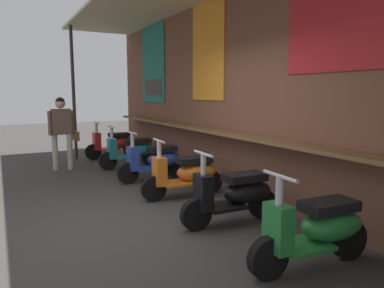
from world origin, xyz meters
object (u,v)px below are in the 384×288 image
(scooter_blue, at_px, (157,160))
(scooter_teal, at_px, (133,151))
(scooter_red, at_px, (115,143))
(scooter_orange, at_px, (188,173))
(scooter_black, at_px, (236,194))
(scooter_green, at_px, (318,228))
(shopper_with_handbag, at_px, (62,126))

(scooter_blue, bearing_deg, scooter_teal, -91.12)
(scooter_teal, bearing_deg, scooter_red, -88.50)
(scooter_orange, relative_size, scooter_black, 1.00)
(scooter_green, height_order, shopper_with_handbag, shopper_with_handbag)
(scooter_blue, height_order, scooter_green, same)
(scooter_red, xyz_separation_m, scooter_teal, (1.39, -0.00, 0.00))
(scooter_red, height_order, scooter_black, same)
(scooter_teal, relative_size, scooter_orange, 1.00)
(scooter_teal, height_order, scooter_black, same)
(scooter_blue, distance_m, scooter_orange, 1.29)
(scooter_orange, relative_size, shopper_with_handbag, 0.88)
(scooter_blue, distance_m, scooter_green, 4.01)
(scooter_teal, relative_size, scooter_green, 1.00)
(scooter_red, relative_size, scooter_blue, 1.00)
(scooter_orange, distance_m, scooter_black, 1.36)
(scooter_red, bearing_deg, scooter_blue, 89.38)
(scooter_orange, distance_m, scooter_green, 2.72)
(scooter_red, relative_size, scooter_orange, 1.00)
(scooter_teal, distance_m, shopper_with_handbag, 1.62)
(shopper_with_handbag, bearing_deg, scooter_red, -63.10)
(scooter_black, bearing_deg, scooter_green, 92.57)
(scooter_orange, height_order, scooter_black, same)
(scooter_red, height_order, scooter_blue, same)
(scooter_teal, distance_m, scooter_orange, 2.65)
(scooter_blue, bearing_deg, scooter_green, 88.88)
(scooter_red, height_order, shopper_with_handbag, shopper_with_handbag)
(scooter_red, distance_m, scooter_orange, 4.05)
(scooter_orange, bearing_deg, shopper_with_handbag, -62.76)
(scooter_teal, bearing_deg, scooter_blue, 91.50)
(scooter_blue, distance_m, shopper_with_handbag, 2.44)
(scooter_orange, relative_size, scooter_green, 1.00)
(scooter_orange, distance_m, shopper_with_handbag, 3.54)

